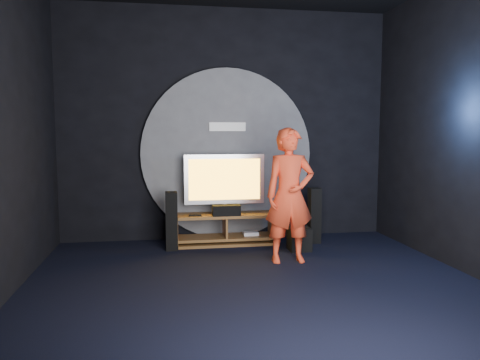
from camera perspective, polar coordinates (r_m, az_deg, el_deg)
name	(u,v)px	position (r m, az deg, el deg)	size (l,w,h in m)	color
floor	(259,290)	(5.02, 2.34, -13.26)	(5.00, 5.00, 0.00)	black
back_wall	(226,125)	(7.21, -1.66, 6.74)	(5.00, 0.04, 3.50)	black
front_wall	(366,111)	(2.35, 15.10, 8.13)	(5.00, 0.04, 3.50)	black
wall_disc_panel	(227,154)	(7.16, -1.59, 3.15)	(2.60, 0.11, 2.60)	#515156
media_console	(226,231)	(6.90, -1.77, -6.23)	(1.46, 0.45, 0.45)	brown
tv	(224,181)	(6.85, -1.92, -0.14)	(1.18, 0.22, 0.87)	silver
center_speaker	(226,210)	(6.70, -1.67, -3.73)	(0.40, 0.15, 0.15)	black
remote	(195,215)	(6.69, -5.50, -4.32)	(0.18, 0.05, 0.02)	black
tower_speaker_left	(172,221)	(6.59, -8.34, -4.97)	(0.16, 0.18, 0.82)	black
tower_speaker_right	(314,215)	(7.04, 9.05, -4.28)	(0.16, 0.18, 0.82)	black
subwoofer	(299,239)	(6.61, 7.24, -7.14)	(0.29, 0.29, 0.32)	black
player	(290,195)	(5.91, 6.08, -1.88)	(0.62, 0.41, 1.70)	#EC3F20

